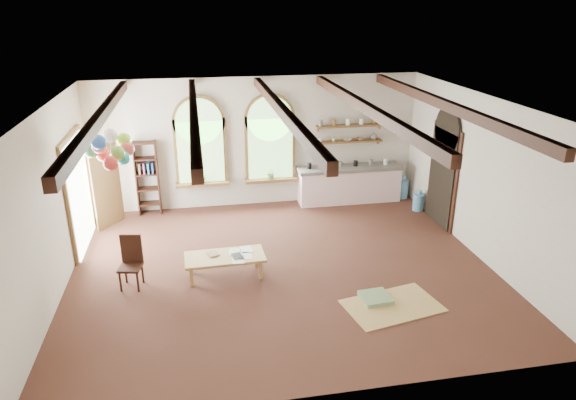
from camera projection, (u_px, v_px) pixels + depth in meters
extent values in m
plane|color=#4E2A20|center=(282.00, 268.00, 10.00)|extent=(8.00, 8.00, 0.00)
cube|color=brown|center=(201.00, 152.00, 12.38)|extent=(1.24, 0.08, 1.64)
cylinder|color=brown|center=(199.00, 121.00, 12.11)|extent=(1.24, 0.08, 1.24)
cube|color=#7BAF69|center=(201.00, 152.00, 12.35)|extent=(1.10, 0.04, 1.50)
cube|color=brown|center=(203.00, 184.00, 12.59)|extent=(1.30, 0.28, 0.08)
cube|color=brown|center=(270.00, 148.00, 12.67)|extent=(1.24, 0.08, 1.64)
cylinder|color=brown|center=(270.00, 118.00, 12.40)|extent=(1.24, 0.08, 1.24)
cube|color=#7BAF69|center=(270.00, 149.00, 12.63)|extent=(1.10, 0.04, 1.50)
cube|color=brown|center=(271.00, 180.00, 12.88)|extent=(1.30, 0.28, 0.08)
cube|color=brown|center=(78.00, 194.00, 10.56)|extent=(0.10, 1.90, 2.50)
cube|color=black|center=(442.00, 178.00, 11.64)|extent=(0.10, 1.30, 2.40)
cube|color=silver|center=(349.00, 185.00, 13.16)|extent=(2.60, 0.55, 0.86)
cube|color=slate|center=(350.00, 168.00, 12.99)|extent=(2.68, 0.62, 0.08)
cube|color=brown|center=(349.00, 141.00, 12.92)|extent=(1.70, 0.24, 0.04)
cube|color=brown|center=(350.00, 126.00, 12.77)|extent=(1.70, 0.24, 0.04)
cylinder|color=black|center=(396.00, 125.00, 13.06)|extent=(0.32, 0.04, 0.32)
cube|color=#391B12|center=(136.00, 179.00, 12.21)|extent=(0.03, 0.32, 1.80)
cube|color=#391B12|center=(158.00, 177.00, 12.30)|extent=(0.03, 0.32, 1.80)
cube|color=tan|center=(225.00, 257.00, 9.57)|extent=(1.50, 0.73, 0.05)
cube|color=tan|center=(192.00, 277.00, 9.30)|extent=(0.07, 0.07, 0.37)
cube|color=tan|center=(261.00, 270.00, 9.56)|extent=(0.07, 0.07, 0.37)
cube|color=tan|center=(190.00, 264.00, 9.74)|extent=(0.07, 0.07, 0.37)
cube|color=tan|center=(257.00, 258.00, 9.99)|extent=(0.07, 0.07, 0.37)
cube|color=#391B12|center=(130.00, 267.00, 9.19)|extent=(0.45, 0.45, 0.05)
cube|color=#391B12|center=(132.00, 249.00, 9.25)|extent=(0.38, 0.11, 0.57)
cube|color=tan|center=(392.00, 306.00, 8.75)|extent=(1.75, 1.28, 0.02)
cube|color=gray|center=(375.00, 298.00, 8.92)|extent=(0.52, 0.52, 0.08)
cylinder|color=#5995C0|center=(402.00, 189.00, 13.47)|extent=(0.32, 0.32, 0.49)
sphere|color=#5995C0|center=(403.00, 178.00, 13.36)|extent=(0.17, 0.17, 0.17)
cylinder|color=#5995C0|center=(418.00, 202.00, 12.67)|extent=(0.28, 0.28, 0.42)
sphere|color=#5995C0|center=(419.00, 193.00, 12.58)|extent=(0.15, 0.15, 0.15)
cylinder|color=white|center=(108.00, 125.00, 9.21)|extent=(0.01, 0.01, 0.85)
sphere|color=#28B0A6|center=(123.00, 158.00, 9.42)|extent=(0.27, 0.27, 0.27)
sphere|color=#CA4543|center=(127.00, 149.00, 9.53)|extent=(0.27, 0.27, 0.27)
sphere|color=#9CF834|center=(124.00, 140.00, 9.67)|extent=(0.27, 0.27, 0.27)
sphere|color=white|center=(110.00, 136.00, 9.48)|extent=(0.27, 0.27, 0.27)
sphere|color=#FF3328|center=(103.00, 155.00, 9.60)|extent=(0.27, 0.27, 0.27)
sphere|color=#46A35E|center=(91.00, 151.00, 9.41)|extent=(0.27, 0.27, 0.27)
sphere|color=#C45C62|center=(99.00, 146.00, 9.24)|extent=(0.27, 0.27, 0.27)
sphere|color=blue|center=(99.00, 142.00, 9.05)|extent=(0.27, 0.27, 0.27)
sphere|color=#F43B36|center=(111.00, 163.00, 9.09)|extent=(0.27, 0.27, 0.27)
sphere|color=#77BB42|center=(118.00, 153.00, 9.27)|extent=(0.27, 0.27, 0.27)
imported|color=olive|center=(209.00, 255.00, 9.58)|extent=(0.26, 0.30, 0.02)
cube|color=black|center=(237.00, 256.00, 9.54)|extent=(0.23, 0.30, 0.01)
imported|color=#598C4C|center=(202.00, 177.00, 12.49)|extent=(0.27, 0.23, 0.30)
imported|color=#598C4C|center=(271.00, 173.00, 12.78)|extent=(0.27, 0.23, 0.30)
imported|color=white|center=(320.00, 140.00, 12.76)|extent=(0.12, 0.10, 0.10)
imported|color=beige|center=(334.00, 139.00, 12.82)|extent=(0.10, 0.10, 0.09)
imported|color=beige|center=(347.00, 140.00, 12.89)|extent=(0.22, 0.22, 0.05)
imported|color=#8C664C|center=(360.00, 139.00, 12.95)|extent=(0.20, 0.20, 0.06)
imported|color=slate|center=(374.00, 136.00, 12.98)|extent=(0.18, 0.18, 0.19)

